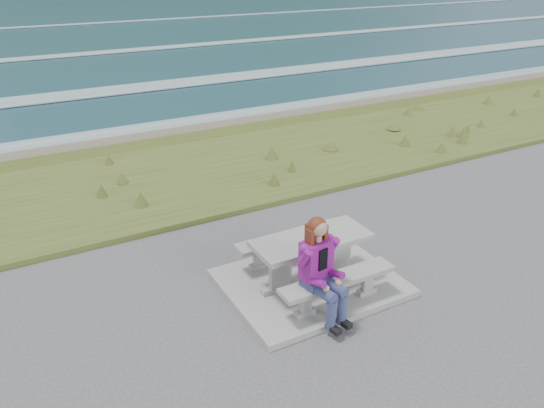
# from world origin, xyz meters

# --- Properties ---
(concrete_slab) EXTENTS (2.60, 2.10, 0.10)m
(concrete_slab) POSITION_xyz_m (0.00, 0.00, 0.05)
(concrete_slab) COLOR gray
(concrete_slab) RESTS_ON ground
(picnic_table) EXTENTS (1.80, 0.75, 0.75)m
(picnic_table) POSITION_xyz_m (0.00, 0.00, 0.68)
(picnic_table) COLOR gray
(picnic_table) RESTS_ON concrete_slab
(bench_landward) EXTENTS (1.80, 0.35, 0.45)m
(bench_landward) POSITION_xyz_m (0.00, -0.70, 0.45)
(bench_landward) COLOR gray
(bench_landward) RESTS_ON concrete_slab
(bench_seaward) EXTENTS (1.80, 0.35, 0.45)m
(bench_seaward) POSITION_xyz_m (0.00, 0.70, 0.45)
(bench_seaward) COLOR gray
(bench_seaward) RESTS_ON concrete_slab
(grass_verge) EXTENTS (160.00, 4.50, 0.22)m
(grass_verge) POSITION_xyz_m (0.00, 5.00, 0.00)
(grass_verge) COLOR #41521E
(grass_verge) RESTS_ON ground
(shore_drop) EXTENTS (160.00, 0.80, 2.20)m
(shore_drop) POSITION_xyz_m (0.00, 7.90, 0.00)
(shore_drop) COLOR #6B6550
(shore_drop) RESTS_ON ground
(ocean) EXTENTS (1600.00, 1600.00, 0.09)m
(ocean) POSITION_xyz_m (0.00, 25.09, -1.74)
(ocean) COLOR #214B5E
(ocean) RESTS_ON ground
(seated_woman) EXTENTS (0.53, 0.80, 1.48)m
(seated_woman) POSITION_xyz_m (-0.35, -0.84, 0.64)
(seated_woman) COLOR navy
(seated_woman) RESTS_ON concrete_slab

